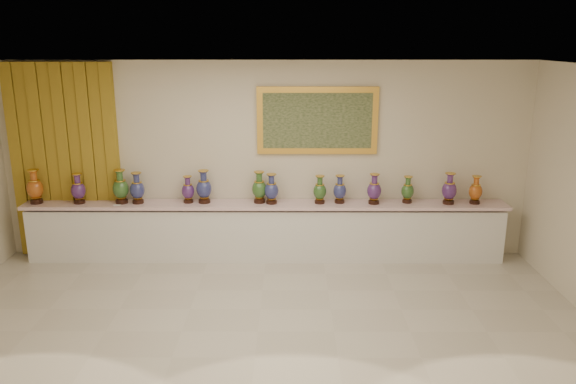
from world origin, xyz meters
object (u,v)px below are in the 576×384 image
object	(u,v)px
counter	(266,232)
vase_0	(35,188)
vase_1	(78,190)
vase_2	(121,188)

from	to	relation	value
counter	vase_0	distance (m)	3.52
counter	vase_0	xyz separation A→B (m)	(-3.45, -0.04, 0.70)
vase_1	counter	bearing A→B (deg)	0.68
counter	vase_1	size ratio (longest dim) A/B	15.85
vase_0	vase_1	distance (m)	0.65
vase_2	vase_0	bearing A→B (deg)	-179.43
counter	vase_2	bearing A→B (deg)	-179.39
vase_0	vase_1	xyz separation A→B (m)	(0.65, 0.00, -0.03)
counter	vase_1	world-z (taller)	vase_1
counter	vase_0	size ratio (longest dim) A/B	13.99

